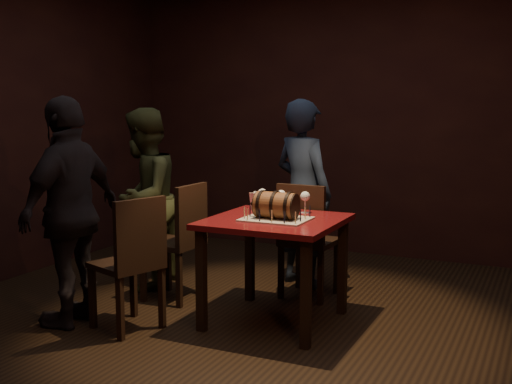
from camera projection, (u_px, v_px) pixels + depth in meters
room_shell at (252, 126)px, 4.28m from camera, size 5.04×5.04×2.80m
pub_table at (275, 234)px, 4.51m from camera, size 0.90×0.90×0.75m
cake_board at (276, 219)px, 4.44m from camera, size 0.45×0.35×0.01m
barrel_cake at (276, 205)px, 4.43m from camera, size 0.34×0.20×0.20m
birthday_candles at (276, 213)px, 4.43m from camera, size 0.40×0.30×0.09m
wine_glass_left at (262, 194)px, 4.86m from camera, size 0.07×0.07×0.16m
wine_glass_mid at (281, 196)px, 4.78m from camera, size 0.07×0.07×0.16m
wine_glass_right at (305, 197)px, 4.70m from camera, size 0.07×0.07×0.16m
pint_of_ale at (264, 203)px, 4.71m from camera, size 0.07×0.07×0.15m
menu_card at (257, 201)px, 4.86m from camera, size 0.10×0.05×0.13m
chair_back at (306, 235)px, 5.06m from camera, size 0.42×0.42×0.93m
chair_left_rear at (181, 236)px, 5.02m from camera, size 0.42×0.42×0.93m
chair_left_front at (133, 257)px, 4.34m from camera, size 0.51×0.51×0.93m
person_back at (303, 193)px, 5.44m from camera, size 0.68×0.57×1.59m
person_left_rear at (144, 199)px, 5.36m from camera, size 0.71×0.84×1.51m
person_left_front at (71, 212)px, 4.47m from camera, size 0.41×0.95×1.61m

